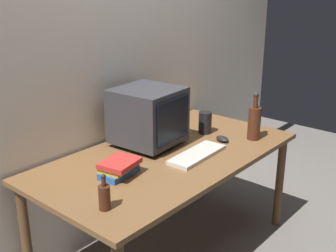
# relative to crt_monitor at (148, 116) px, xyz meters

# --- Properties ---
(ground_plane) EXTENTS (6.00, 6.00, 0.00)m
(ground_plane) POSITION_rel_crt_monitor_xyz_m (-0.03, -0.19, -0.90)
(ground_plane) COLOR slate
(back_wall) EXTENTS (4.00, 0.08, 2.50)m
(back_wall) POSITION_rel_crt_monitor_xyz_m (-0.03, 0.31, 0.35)
(back_wall) COLOR silver
(back_wall) RESTS_ON ground
(desk) EXTENTS (1.68, 0.88, 0.71)m
(desk) POSITION_rel_crt_monitor_xyz_m (-0.03, -0.19, -0.26)
(desk) COLOR brown
(desk) RESTS_ON ground
(crt_monitor) EXTENTS (0.41, 0.41, 0.37)m
(crt_monitor) POSITION_rel_crt_monitor_xyz_m (0.00, 0.00, 0.00)
(crt_monitor) COLOR #333338
(crt_monitor) RESTS_ON desk
(keyboard) EXTENTS (0.43, 0.17, 0.02)m
(keyboard) POSITION_rel_crt_monitor_xyz_m (0.05, -0.35, -0.18)
(keyboard) COLOR beige
(keyboard) RESTS_ON desk
(computer_mouse) EXTENTS (0.08, 0.11, 0.04)m
(computer_mouse) POSITION_rel_crt_monitor_xyz_m (0.35, -0.33, -0.17)
(computer_mouse) COLOR black
(computer_mouse) RESTS_ON desk
(bottle_tall) EXTENTS (0.08, 0.08, 0.32)m
(bottle_tall) POSITION_rel_crt_monitor_xyz_m (0.53, -0.46, -0.07)
(bottle_tall) COLOR #472314
(bottle_tall) RESTS_ON desk
(bottle_short) EXTENTS (0.06, 0.06, 0.18)m
(bottle_short) POSITION_rel_crt_monitor_xyz_m (-0.72, -0.40, -0.13)
(bottle_short) COLOR #472314
(bottle_short) RESTS_ON desk
(book_stack) EXTENTS (0.23, 0.20, 0.09)m
(book_stack) POSITION_rel_crt_monitor_xyz_m (-0.43, -0.19, -0.15)
(book_stack) COLOR #28569E
(book_stack) RESTS_ON desk
(mug) EXTENTS (0.12, 0.08, 0.09)m
(mug) POSITION_rel_crt_monitor_xyz_m (0.39, 0.07, -0.15)
(mug) COLOR white
(mug) RESTS_ON desk
(metal_canister) EXTENTS (0.09, 0.09, 0.15)m
(metal_canister) POSITION_rel_crt_monitor_xyz_m (0.41, -0.15, -0.12)
(metal_canister) COLOR black
(metal_canister) RESTS_ON desk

